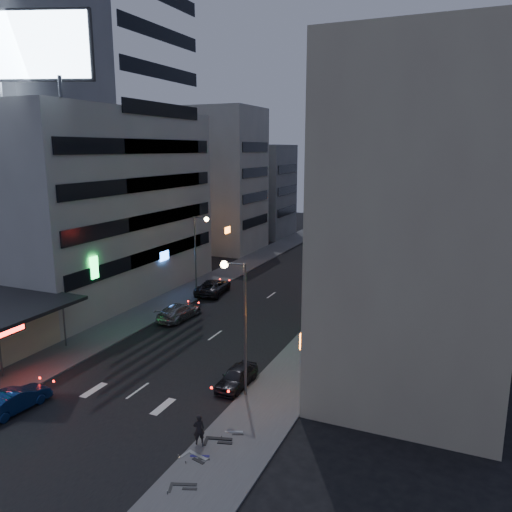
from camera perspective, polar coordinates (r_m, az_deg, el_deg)
The scene contains 28 objects.
ground at distance 29.51m, azimuth -18.22°, elevation -17.70°, with size 180.00×180.00×0.00m, color black.
sidewalk_left at distance 56.92m, azimuth -4.26°, elevation -2.45°, with size 4.00×120.00×0.12m, color #4C4C4F.
sidewalk_right at distance 51.71m, azimuth 11.70°, elevation -4.18°, with size 4.00×120.00×0.12m, color #4C4C4F.
white_building at distance 52.27m, azimuth -18.44°, elevation 5.62°, with size 14.00×24.00×18.00m, color #B7B7B2.
grey_tower at distance 60.46m, azimuth -23.60°, elevation 13.66°, with size 10.00×14.00×34.00m, color gray.
shophouse_near at distance 29.68m, azimuth 17.97°, elevation 3.05°, with size 10.00×11.00×20.00m, color #C1B897.
shophouse_mid at distance 41.29m, azimuth 20.09°, elevation 2.51°, with size 11.00×12.00×16.00m, color gray.
shophouse_far at distance 53.91m, azimuth 20.69°, elevation 7.79°, with size 10.00×14.00×22.00m, color #C1B897.
far_left_a at distance 71.98m, azimuth -4.15°, elevation 8.64°, with size 11.00×10.00×20.00m, color #B7B7B2.
far_left_b at distance 84.08m, azimuth -0.31°, elevation 7.47°, with size 12.00×10.00×15.00m, color gray.
far_right_a at distance 68.98m, azimuth 21.66°, elevation 6.84°, with size 11.00×12.00×18.00m, color gray.
far_right_b at distance 82.78m, azimuth 22.55°, elevation 9.60°, with size 12.00×12.00×24.00m, color #C1B897.
billboard at distance 42.63m, azimuth -24.88°, elevation 20.92°, with size 9.52×3.75×6.20m.
street_lamp_right_near at distance 28.84m, azimuth -1.98°, elevation -6.09°, with size 1.60×0.44×8.02m.
street_lamp_left at distance 47.92m, azimuth -6.56°, elevation 1.23°, with size 1.60×0.44×8.02m.
street_lamp_right_far at distance 60.58m, azimuth 11.93°, elevation 3.33°, with size 1.60×0.44×8.02m.
parked_car_right_near at distance 31.62m, azimuth -2.21°, elevation -13.62°, with size 1.52×3.79×1.29m, color #242429.
parked_car_right_mid at distance 47.01m, azimuth 7.49°, elevation -4.93°, with size 1.39×3.98×1.31m, color #A8A9B0.
parked_car_left at distance 50.68m, azimuth -4.92°, elevation -3.51°, with size 2.44×5.30×1.47m, color #2B2A30.
parked_car_right_far at distance 51.85m, azimuth 8.51°, elevation -3.36°, with size 1.78×4.38×1.27m, color gray.
road_car_blue at distance 32.00m, azimuth -25.78°, elevation -14.58°, with size 1.37×3.93×1.29m, color navy.
road_car_silver at distance 43.63m, azimuth -8.80°, elevation -6.28°, with size 1.94×4.78×1.39m, color #9FA2A7.
person at distance 26.09m, azimuth -6.55°, elevation -19.06°, with size 0.57×0.38×1.57m, color black.
scooter_black_a at distance 23.71m, azimuth -6.69°, elevation -23.34°, with size 1.76×0.59×1.08m, color black, non-canonical shape.
scooter_silver_a at distance 25.07m, azimuth -5.39°, elevation -21.04°, with size 1.87×0.62×1.14m, color gray, non-canonical shape.
scooter_blue at distance 25.39m, azimuth -5.27°, elevation -20.79°, with size 1.59×0.53×0.97m, color navy, non-canonical shape.
scooter_black_b at distance 26.42m, azimuth -2.63°, elevation -18.96°, with size 2.05×0.68×1.25m, color black, non-canonical shape.
scooter_silver_b at distance 27.08m, azimuth -1.47°, elevation -18.45°, with size 1.59×0.53×0.97m, color #9D9FA4, non-canonical shape.
Camera 1 is at (17.68, -18.73, 14.40)m, focal length 35.00 mm.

